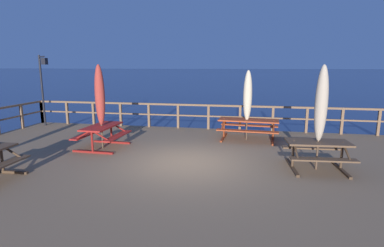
{
  "coord_description": "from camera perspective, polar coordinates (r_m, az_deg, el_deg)",
  "views": [
    {
      "loc": [
        1.64,
        -8.12,
        3.36
      ],
      "look_at": [
        0.0,
        0.72,
        1.62
      ],
      "focal_mm": 28.09,
      "sensor_mm": 36.0,
      "label": 1
    }
  ],
  "objects": [
    {
      "name": "picnic_table_front_left",
      "position": [
        11.4,
        10.64,
        -0.23
      ],
      "size": [
        2.28,
        1.55,
        0.78
      ],
      "color": "#993819",
      "rests_on": "wooden_deck"
    },
    {
      "name": "patio_umbrella_short_mid",
      "position": [
        10.33,
        -17.1,
        5.09
      ],
      "size": [
        0.32,
        0.32,
        2.79
      ],
      "color": "#4C3828",
      "rests_on": "wooden_deck"
    },
    {
      "name": "ground_plane",
      "position": [
        8.94,
        -0.86,
        -11.12
      ],
      "size": [
        600.0,
        600.0,
        0.0
      ],
      "primitive_type": "plane",
      "color": "navy"
    },
    {
      "name": "lamp_post_hooked",
      "position": [
        15.12,
        -26.44,
        7.45
      ],
      "size": [
        0.61,
        0.44,
        3.2
      ],
      "color": "black",
      "rests_on": "wooden_deck"
    },
    {
      "name": "railing_waterside_far",
      "position": [
        13.02,
        3.16,
        2.05
      ],
      "size": [
        16.33,
        0.1,
        1.09
      ],
      "color": "brown",
      "rests_on": "wooden_deck"
    },
    {
      "name": "picnic_table_mid_right",
      "position": [
        8.67,
        22.73,
        -4.56
      ],
      "size": [
        1.71,
        1.51,
        0.78
      ],
      "color": "brown",
      "rests_on": "wooden_deck"
    },
    {
      "name": "patio_umbrella_tall_front",
      "position": [
        8.44,
        23.33,
        3.41
      ],
      "size": [
        0.32,
        0.32,
        2.77
      ],
      "color": "#4C3828",
      "rests_on": "wooden_deck"
    },
    {
      "name": "wooden_deck",
      "position": [
        8.83,
        -0.86,
        -9.26
      ],
      "size": [
        16.53,
        9.59,
        0.62
      ],
      "primitive_type": "cube",
      "color": "#846647",
      "rests_on": "ground"
    },
    {
      "name": "patio_umbrella_tall_back_right",
      "position": [
        11.23,
        10.52,
        5.16
      ],
      "size": [
        0.32,
        0.32,
        2.58
      ],
      "color": "#4C3828",
      "rests_on": "wooden_deck"
    },
    {
      "name": "picnic_table_mid_left",
      "position": [
        10.52,
        -16.71,
        -1.53
      ],
      "size": [
        1.45,
        1.69,
        0.78
      ],
      "color": "maroon",
      "rests_on": "wooden_deck"
    }
  ]
}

